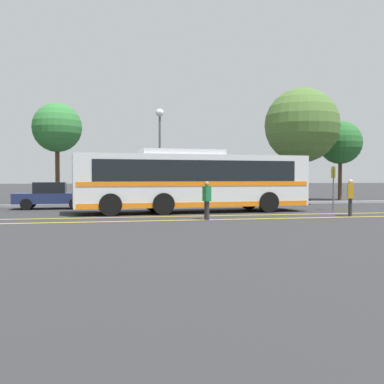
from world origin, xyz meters
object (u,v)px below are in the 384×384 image
at_px(parked_car_1, 52,196).
at_px(bus_stop_sign, 333,182).
at_px(tree_0, 57,128).
at_px(pedestrian_1, 207,198).
at_px(pedestrian_0, 350,195).
at_px(tree_1, 340,143).
at_px(tree_3, 302,126).
at_px(transit_bus, 192,180).
at_px(street_lamp, 160,135).

relative_size(parked_car_1, bus_stop_sign, 1.73).
bearing_deg(tree_0, pedestrian_1, -60.84).
bearing_deg(tree_0, pedestrian_0, -41.73).
distance_m(bus_stop_sign, tree_1, 11.50).
distance_m(pedestrian_0, bus_stop_sign, 3.56).
relative_size(tree_1, tree_3, 0.76).
bearing_deg(tree_0, tree_1, 2.52).
xyz_separation_m(bus_stop_sign, tree_3, (1.69, 7.37, 3.79)).
bearing_deg(tree_3, pedestrian_1, -129.97).
bearing_deg(bus_stop_sign, tree_0, -125.03).
distance_m(pedestrian_0, tree_3, 11.88).
bearing_deg(tree_0, parked_car_1, -88.74).
distance_m(parked_car_1, tree_0, 6.17).
xyz_separation_m(transit_bus, tree_1, (13.21, 9.27, 2.71)).
xyz_separation_m(parked_car_1, street_lamp, (6.24, 2.69, 3.66)).
relative_size(pedestrian_0, tree_3, 0.21).
bearing_deg(tree_1, parked_car_1, -164.85).
distance_m(tree_1, tree_3, 4.73).
relative_size(pedestrian_0, tree_1, 0.27).
height_order(transit_bus, parked_car_1, transit_bus).
relative_size(pedestrian_1, bus_stop_sign, 0.67).
distance_m(pedestrian_0, tree_1, 14.96).
bearing_deg(street_lamp, parked_car_1, -156.70).
distance_m(parked_car_1, bus_stop_sign, 14.95).
relative_size(bus_stop_sign, street_lamp, 0.38).
height_order(bus_stop_sign, tree_0, tree_0).
bearing_deg(transit_bus, pedestrian_0, 56.25).
bearing_deg(tree_1, street_lamp, -168.73).
height_order(transit_bus, tree_0, tree_0).
distance_m(pedestrian_1, bus_stop_sign, 8.47).
height_order(pedestrian_1, tree_0, tree_0).
xyz_separation_m(street_lamp, tree_1, (13.93, 2.78, -0.08)).
height_order(street_lamp, tree_0, tree_0).
relative_size(bus_stop_sign, tree_0, 0.35).
distance_m(street_lamp, tree_0, 6.63).
distance_m(tree_0, tree_1, 20.30).
bearing_deg(transit_bus, tree_1, 120.80).
distance_m(transit_bus, tree_3, 12.12).
height_order(pedestrian_0, pedestrian_1, pedestrian_0).
relative_size(pedestrian_0, street_lamp, 0.27).
relative_size(parked_car_1, tree_0, 0.61).
xyz_separation_m(transit_bus, tree_3, (9.10, 7.13, 3.66)).
xyz_separation_m(parked_car_1, tree_0, (-0.10, 4.57, 4.14)).
bearing_deg(pedestrian_1, tree_1, -54.35).
height_order(transit_bus, tree_3, tree_3).
relative_size(parked_car_1, tree_1, 0.67).
height_order(pedestrian_1, bus_stop_sign, bus_stop_sign).
height_order(parked_car_1, pedestrian_1, pedestrian_1).
relative_size(parked_car_1, tree_3, 0.51).
relative_size(bus_stop_sign, tree_3, 0.29).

